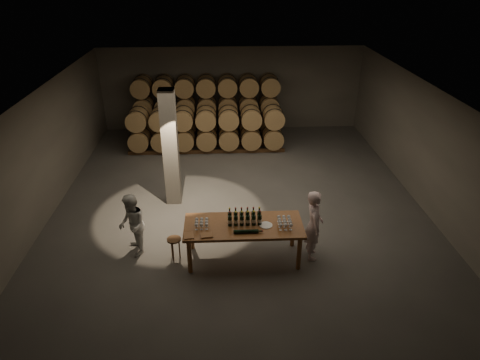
{
  "coord_description": "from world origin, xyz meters",
  "views": [
    {
      "loc": [
        -0.45,
        -10.34,
        6.05
      ],
      "look_at": [
        0.0,
        -0.75,
        1.1
      ],
      "focal_mm": 32.0,
      "sensor_mm": 36.0,
      "label": 1
    }
  ],
  "objects_px": {
    "notebook_near": "(206,235)",
    "plate": "(266,225)",
    "person_man": "(314,225)",
    "tasting_table": "(244,229)",
    "bottle_cluster": "(245,218)",
    "stool": "(174,242)",
    "person_woman": "(132,225)"
  },
  "relations": [
    {
      "from": "tasting_table",
      "to": "person_woman",
      "type": "height_order",
      "value": "person_woman"
    },
    {
      "from": "tasting_table",
      "to": "plate",
      "type": "xyz_separation_m",
      "value": [
        0.48,
        -0.05,
        0.11
      ]
    },
    {
      "from": "stool",
      "to": "person_man",
      "type": "distance_m",
      "value": 3.13
    },
    {
      "from": "notebook_near",
      "to": "person_woman",
      "type": "xyz_separation_m",
      "value": [
        -1.69,
        0.72,
        -0.17
      ]
    },
    {
      "from": "tasting_table",
      "to": "stool",
      "type": "relative_size",
      "value": 4.92
    },
    {
      "from": "plate",
      "to": "person_man",
      "type": "xyz_separation_m",
      "value": [
        1.07,
        0.07,
        -0.07
      ]
    },
    {
      "from": "notebook_near",
      "to": "stool",
      "type": "height_order",
      "value": "notebook_near"
    },
    {
      "from": "tasting_table",
      "to": "person_man",
      "type": "bearing_deg",
      "value": 0.54
    },
    {
      "from": "person_woman",
      "to": "bottle_cluster",
      "type": "bearing_deg",
      "value": 66.52
    },
    {
      "from": "bottle_cluster",
      "to": "person_woman",
      "type": "relative_size",
      "value": 0.49
    },
    {
      "from": "plate",
      "to": "person_woman",
      "type": "distance_m",
      "value": 3.01
    },
    {
      "from": "person_man",
      "to": "tasting_table",
      "type": "bearing_deg",
      "value": 93.85
    },
    {
      "from": "stool",
      "to": "plate",
      "type": "bearing_deg",
      "value": -3.51
    },
    {
      "from": "notebook_near",
      "to": "tasting_table",
      "type": "bearing_deg",
      "value": 18.73
    },
    {
      "from": "bottle_cluster",
      "to": "plate",
      "type": "height_order",
      "value": "bottle_cluster"
    },
    {
      "from": "stool",
      "to": "tasting_table",
      "type": "bearing_deg",
      "value": -2.68
    },
    {
      "from": "stool",
      "to": "person_woman",
      "type": "xyz_separation_m",
      "value": [
        -0.94,
        0.26,
        0.31
      ]
    },
    {
      "from": "notebook_near",
      "to": "person_man",
      "type": "bearing_deg",
      "value": 2.82
    },
    {
      "from": "person_man",
      "to": "person_woman",
      "type": "distance_m",
      "value": 4.06
    },
    {
      "from": "bottle_cluster",
      "to": "stool",
      "type": "relative_size",
      "value": 1.4
    },
    {
      "from": "stool",
      "to": "person_woman",
      "type": "bearing_deg",
      "value": 164.57
    },
    {
      "from": "plate",
      "to": "notebook_near",
      "type": "xyz_separation_m",
      "value": [
        -1.29,
        -0.33,
        0.01
      ]
    },
    {
      "from": "bottle_cluster",
      "to": "plate",
      "type": "bearing_deg",
      "value": -13.68
    },
    {
      "from": "notebook_near",
      "to": "stool",
      "type": "distance_m",
      "value": 1.0
    },
    {
      "from": "notebook_near",
      "to": "bottle_cluster",
      "type": "bearing_deg",
      "value": 21.32
    },
    {
      "from": "tasting_table",
      "to": "stool",
      "type": "bearing_deg",
      "value": 177.32
    },
    {
      "from": "bottle_cluster",
      "to": "stool",
      "type": "distance_m",
      "value": 1.68
    },
    {
      "from": "tasting_table",
      "to": "plate",
      "type": "height_order",
      "value": "plate"
    },
    {
      "from": "tasting_table",
      "to": "notebook_near",
      "type": "height_order",
      "value": "notebook_near"
    },
    {
      "from": "notebook_near",
      "to": "plate",
      "type": "bearing_deg",
      "value": 7.68
    },
    {
      "from": "stool",
      "to": "person_man",
      "type": "bearing_deg",
      "value": -1.07
    },
    {
      "from": "notebook_near",
      "to": "person_woman",
      "type": "distance_m",
      "value": 1.84
    }
  ]
}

